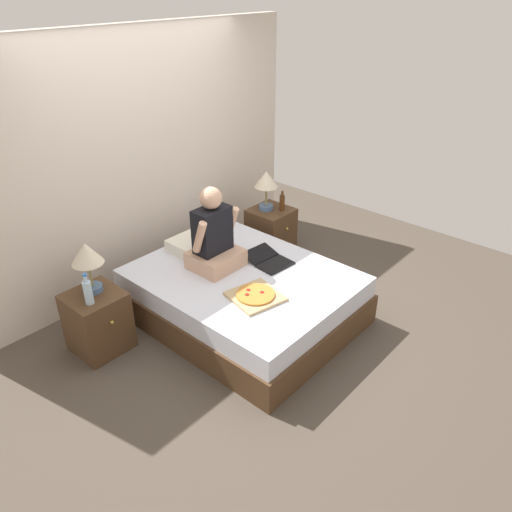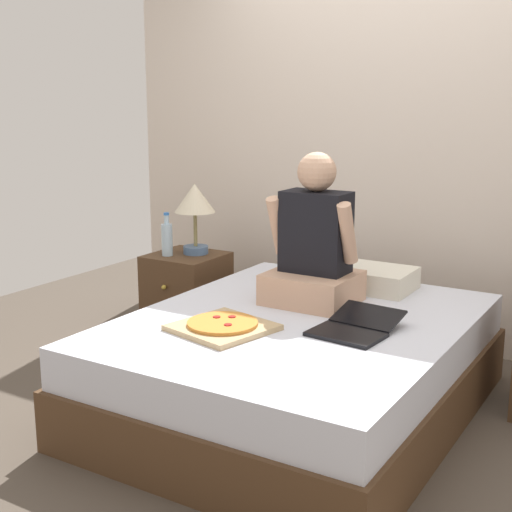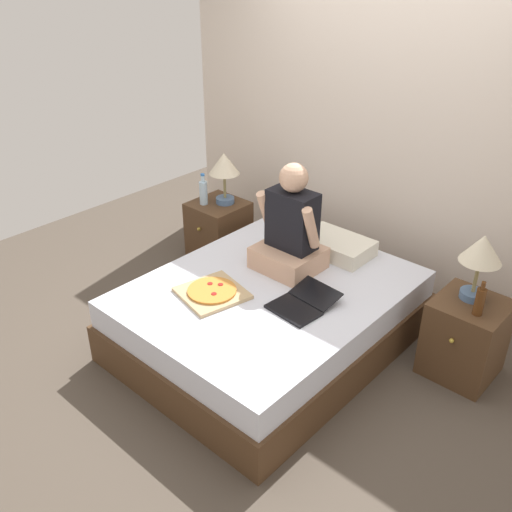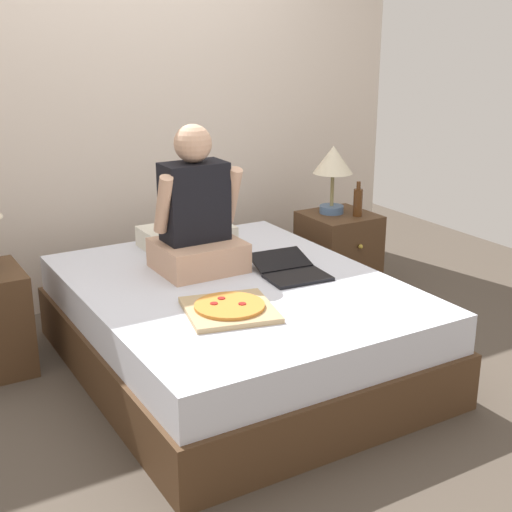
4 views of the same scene
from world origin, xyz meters
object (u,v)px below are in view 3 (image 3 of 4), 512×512
(nightstand_left, at_px, (219,231))
(lamp_on_left_nightstand, at_px, (224,167))
(beer_bottle, at_px, (480,301))
(lamp_on_right_nightstand, at_px, (481,253))
(pizza_box, at_px, (212,292))
(person_seated, at_px, (291,231))
(nightstand_right, at_px, (465,338))
(water_bottle, at_px, (203,192))
(laptop, at_px, (301,304))
(bed, at_px, (269,315))

(nightstand_left, xyz_separation_m, lamp_on_left_nightstand, (0.04, 0.05, 0.60))
(nightstand_left, relative_size, beer_bottle, 2.38)
(lamp_on_right_nightstand, height_order, pizza_box, lamp_on_right_nightstand)
(person_seated, bearing_deg, nightstand_right, 15.53)
(water_bottle, height_order, laptop, water_bottle)
(bed, distance_m, person_seated, 0.61)
(water_bottle, height_order, pizza_box, water_bottle)
(lamp_on_left_nightstand, xyz_separation_m, beer_bottle, (2.33, -0.15, -0.23))
(beer_bottle, height_order, laptop, beer_bottle)
(nightstand_left, bearing_deg, laptop, -25.22)
(water_bottle, xyz_separation_m, pizza_box, (1.02, -0.88, -0.16))
(bed, height_order, lamp_on_right_nightstand, lamp_on_right_nightstand)
(lamp_on_right_nightstand, distance_m, pizza_box, 1.72)
(beer_bottle, bearing_deg, nightstand_right, 125.01)
(lamp_on_right_nightstand, bearing_deg, beer_bottle, -56.31)
(water_bottle, bearing_deg, laptop, -21.23)
(nightstand_right, bearing_deg, laptop, -140.37)
(pizza_box, bearing_deg, nightstand_right, 35.52)
(lamp_on_left_nightstand, height_order, water_bottle, lamp_on_left_nightstand)
(nightstand_left, bearing_deg, pizza_box, -46.09)
(beer_bottle, bearing_deg, bed, -156.37)
(lamp_on_left_nightstand, height_order, lamp_on_right_nightstand, same)
(nightstand_left, relative_size, lamp_on_left_nightstand, 1.22)
(lamp_on_left_nightstand, distance_m, person_seated, 1.12)
(nightstand_right, bearing_deg, water_bottle, -177.83)
(person_seated, bearing_deg, beer_bottle, 10.48)
(lamp_on_left_nightstand, bearing_deg, pizza_box, -48.76)
(laptop, bearing_deg, bed, 169.79)
(bed, bearing_deg, person_seated, 102.81)
(lamp_on_right_nightstand, distance_m, beer_bottle, 0.29)
(beer_bottle, relative_size, person_seated, 0.29)
(water_bottle, relative_size, pizza_box, 0.57)
(nightstand_right, height_order, beer_bottle, beer_bottle)
(bed, relative_size, nightstand_left, 3.56)
(nightstand_left, xyz_separation_m, lamp_on_right_nightstand, (2.27, 0.05, 0.60))
(water_bottle, height_order, nightstand_right, water_bottle)
(pizza_box, bearing_deg, water_bottle, 139.03)
(nightstand_right, distance_m, laptop, 1.11)
(lamp_on_left_nightstand, xyz_separation_m, nightstand_right, (2.26, -0.05, -0.60))
(water_bottle, relative_size, laptop, 0.63)
(lamp_on_right_nightstand, distance_m, person_seated, 1.25)
(beer_bottle, distance_m, person_seated, 1.31)
(lamp_on_left_nightstand, bearing_deg, lamp_on_right_nightstand, 0.00)
(beer_bottle, xyz_separation_m, laptop, (-0.90, -0.59, -0.14))
(bed, height_order, beer_bottle, beer_bottle)
(lamp_on_right_nightstand, bearing_deg, laptop, -137.34)
(lamp_on_right_nightstand, xyz_separation_m, laptop, (-0.80, -0.74, -0.37))
(laptop, bearing_deg, lamp_on_right_nightstand, 42.66)
(nightstand_right, xyz_separation_m, beer_bottle, (0.07, -0.10, 0.37))
(nightstand_left, distance_m, beer_bottle, 2.40)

